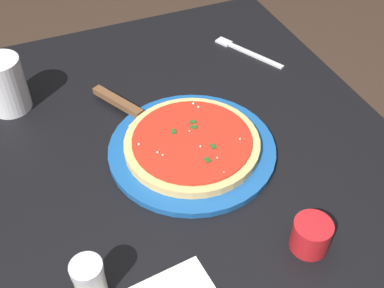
{
  "coord_description": "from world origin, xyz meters",
  "views": [
    {
      "loc": [
        -0.59,
        0.22,
        1.39
      ],
      "look_at": [
        -0.01,
        -0.02,
        0.78
      ],
      "focal_mm": 44.82,
      "sensor_mm": 36.0,
      "label": 1
    }
  ],
  "objects_px": {
    "pizza_server": "(132,110)",
    "fork": "(245,51)",
    "parmesan_shaker": "(89,280)",
    "pizza": "(192,143)",
    "cup_tall_drink": "(5,85)",
    "cup_small_sauce": "(311,235)",
    "serving_plate": "(192,149)"
  },
  "relations": [
    {
      "from": "cup_small_sauce",
      "to": "pizza",
      "type": "bearing_deg",
      "value": 18.5
    },
    {
      "from": "cup_small_sauce",
      "to": "fork",
      "type": "distance_m",
      "value": 0.55
    },
    {
      "from": "serving_plate",
      "to": "pizza_server",
      "type": "relative_size",
      "value": 1.45
    },
    {
      "from": "cup_tall_drink",
      "to": "cup_small_sauce",
      "type": "height_order",
      "value": "cup_tall_drink"
    },
    {
      "from": "serving_plate",
      "to": "parmesan_shaker",
      "type": "xyz_separation_m",
      "value": [
        -0.21,
        0.24,
        0.03
      ]
    },
    {
      "from": "pizza_server",
      "to": "parmesan_shaker",
      "type": "relative_size",
      "value": 2.91
    },
    {
      "from": "fork",
      "to": "pizza",
      "type": "bearing_deg",
      "value": 136.72
    },
    {
      "from": "serving_plate",
      "to": "cup_tall_drink",
      "type": "xyz_separation_m",
      "value": [
        0.26,
        0.29,
        0.05
      ]
    },
    {
      "from": "serving_plate",
      "to": "cup_small_sauce",
      "type": "distance_m",
      "value": 0.28
    },
    {
      "from": "pizza_server",
      "to": "cup_small_sauce",
      "type": "xyz_separation_m",
      "value": [
        -0.4,
        -0.16,
        0.01
      ]
    },
    {
      "from": "cup_tall_drink",
      "to": "pizza_server",
      "type": "bearing_deg",
      "value": -119.9
    },
    {
      "from": "pizza_server",
      "to": "cup_tall_drink",
      "type": "relative_size",
      "value": 1.87
    },
    {
      "from": "cup_tall_drink",
      "to": "pizza",
      "type": "bearing_deg",
      "value": -132.08
    },
    {
      "from": "serving_plate",
      "to": "cup_tall_drink",
      "type": "relative_size",
      "value": 2.71
    },
    {
      "from": "pizza",
      "to": "cup_tall_drink",
      "type": "bearing_deg",
      "value": 47.92
    },
    {
      "from": "cup_tall_drink",
      "to": "fork",
      "type": "height_order",
      "value": "cup_tall_drink"
    },
    {
      "from": "pizza_server",
      "to": "cup_tall_drink",
      "type": "distance_m",
      "value": 0.26
    },
    {
      "from": "cup_tall_drink",
      "to": "parmesan_shaker",
      "type": "distance_m",
      "value": 0.48
    },
    {
      "from": "pizza",
      "to": "cup_tall_drink",
      "type": "height_order",
      "value": "cup_tall_drink"
    },
    {
      "from": "pizza_server",
      "to": "cup_tall_drink",
      "type": "height_order",
      "value": "cup_tall_drink"
    },
    {
      "from": "serving_plate",
      "to": "pizza_server",
      "type": "xyz_separation_m",
      "value": [
        0.14,
        0.07,
        0.01
      ]
    },
    {
      "from": "serving_plate",
      "to": "fork",
      "type": "bearing_deg",
      "value": -43.28
    },
    {
      "from": "fork",
      "to": "parmesan_shaker",
      "type": "height_order",
      "value": "parmesan_shaker"
    },
    {
      "from": "pizza",
      "to": "pizza_server",
      "type": "xyz_separation_m",
      "value": [
        0.14,
        0.07,
        -0.0
      ]
    },
    {
      "from": "pizza",
      "to": "cup_small_sauce",
      "type": "bearing_deg",
      "value": -161.5
    },
    {
      "from": "pizza_server",
      "to": "cup_small_sauce",
      "type": "distance_m",
      "value": 0.43
    },
    {
      "from": "pizza_server",
      "to": "fork",
      "type": "bearing_deg",
      "value": -68.82
    },
    {
      "from": "pizza",
      "to": "cup_small_sauce",
      "type": "xyz_separation_m",
      "value": [
        -0.26,
        -0.09,
        0.0
      ]
    },
    {
      "from": "cup_small_sauce",
      "to": "parmesan_shaker",
      "type": "bearing_deg",
      "value": 81.45
    },
    {
      "from": "pizza",
      "to": "fork",
      "type": "distance_m",
      "value": 0.36
    },
    {
      "from": "serving_plate",
      "to": "pizza",
      "type": "xyz_separation_m",
      "value": [
        0.0,
        -0.0,
        0.02
      ]
    },
    {
      "from": "parmesan_shaker",
      "to": "pizza",
      "type": "bearing_deg",
      "value": -48.93
    }
  ]
}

